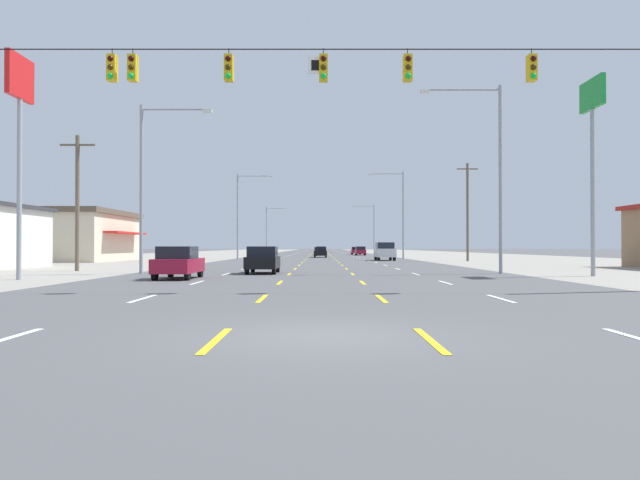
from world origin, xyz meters
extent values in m
plane|color=#4C4C4F|center=(0.00, 66.00, 0.00)|extent=(572.00, 572.00, 0.00)
cube|color=gray|center=(-24.75, 66.00, 0.00)|extent=(28.00, 440.00, 0.01)
cube|color=gray|center=(24.75, 66.00, 0.00)|extent=(28.00, 440.00, 0.01)
cube|color=white|center=(-5.25, -0.50, 0.01)|extent=(0.14, 2.60, 0.01)
cube|color=white|center=(-5.25, 7.00, 0.01)|extent=(0.14, 2.60, 0.01)
cube|color=white|center=(-5.25, 14.50, 0.01)|extent=(0.14, 2.60, 0.01)
cube|color=white|center=(-5.25, 22.00, 0.01)|extent=(0.14, 2.60, 0.01)
cube|color=white|center=(-5.25, 29.50, 0.01)|extent=(0.14, 2.60, 0.01)
cube|color=white|center=(-5.25, 37.00, 0.01)|extent=(0.14, 2.60, 0.01)
cube|color=white|center=(-5.25, 44.50, 0.01)|extent=(0.14, 2.60, 0.01)
cube|color=white|center=(-5.25, 52.00, 0.01)|extent=(0.14, 2.60, 0.01)
cube|color=white|center=(-5.25, 59.50, 0.01)|extent=(0.14, 2.60, 0.01)
cube|color=white|center=(-5.25, 67.00, 0.01)|extent=(0.14, 2.60, 0.01)
cube|color=white|center=(-5.25, 74.50, 0.01)|extent=(0.14, 2.60, 0.01)
cube|color=white|center=(-5.25, 82.00, 0.01)|extent=(0.14, 2.60, 0.01)
cube|color=white|center=(-5.25, 89.50, 0.01)|extent=(0.14, 2.60, 0.01)
cube|color=white|center=(-5.25, 97.00, 0.01)|extent=(0.14, 2.60, 0.01)
cube|color=white|center=(-5.25, 104.50, 0.01)|extent=(0.14, 2.60, 0.01)
cube|color=white|center=(-5.25, 112.00, 0.01)|extent=(0.14, 2.60, 0.01)
cube|color=white|center=(-5.25, 119.50, 0.01)|extent=(0.14, 2.60, 0.01)
cube|color=white|center=(-5.25, 127.00, 0.01)|extent=(0.14, 2.60, 0.01)
cube|color=white|center=(-5.25, 134.50, 0.01)|extent=(0.14, 2.60, 0.01)
cube|color=white|center=(-5.25, 142.00, 0.01)|extent=(0.14, 2.60, 0.01)
cube|color=white|center=(-5.25, 149.50, 0.01)|extent=(0.14, 2.60, 0.01)
cube|color=white|center=(-5.25, 157.00, 0.01)|extent=(0.14, 2.60, 0.01)
cube|color=white|center=(-5.25, 164.50, 0.01)|extent=(0.14, 2.60, 0.01)
cube|color=white|center=(-5.25, 172.00, 0.01)|extent=(0.14, 2.60, 0.01)
cube|color=white|center=(-5.25, 179.50, 0.01)|extent=(0.14, 2.60, 0.01)
cube|color=white|center=(-5.25, 187.00, 0.01)|extent=(0.14, 2.60, 0.01)
cube|color=white|center=(-5.25, 194.50, 0.01)|extent=(0.14, 2.60, 0.01)
cube|color=white|center=(-5.25, 202.00, 0.01)|extent=(0.14, 2.60, 0.01)
cube|color=white|center=(-5.25, 209.50, 0.01)|extent=(0.14, 2.60, 0.01)
cube|color=white|center=(-5.25, 217.00, 0.01)|extent=(0.14, 2.60, 0.01)
cube|color=yellow|center=(-1.75, -0.50, 0.01)|extent=(0.14, 2.60, 0.01)
cube|color=yellow|center=(-1.75, 7.00, 0.01)|extent=(0.14, 2.60, 0.01)
cube|color=yellow|center=(-1.75, 14.50, 0.01)|extent=(0.14, 2.60, 0.01)
cube|color=yellow|center=(-1.75, 22.00, 0.01)|extent=(0.14, 2.60, 0.01)
cube|color=yellow|center=(-1.75, 29.50, 0.01)|extent=(0.14, 2.60, 0.01)
cube|color=yellow|center=(-1.75, 37.00, 0.01)|extent=(0.14, 2.60, 0.01)
cube|color=yellow|center=(-1.75, 44.50, 0.01)|extent=(0.14, 2.60, 0.01)
cube|color=yellow|center=(-1.75, 52.00, 0.01)|extent=(0.14, 2.60, 0.01)
cube|color=yellow|center=(-1.75, 59.50, 0.01)|extent=(0.14, 2.60, 0.01)
cube|color=yellow|center=(-1.75, 67.00, 0.01)|extent=(0.14, 2.60, 0.01)
cube|color=yellow|center=(-1.75, 74.50, 0.01)|extent=(0.14, 2.60, 0.01)
cube|color=yellow|center=(-1.75, 82.00, 0.01)|extent=(0.14, 2.60, 0.01)
cube|color=yellow|center=(-1.75, 89.50, 0.01)|extent=(0.14, 2.60, 0.01)
cube|color=yellow|center=(-1.75, 97.00, 0.01)|extent=(0.14, 2.60, 0.01)
cube|color=yellow|center=(-1.75, 104.50, 0.01)|extent=(0.14, 2.60, 0.01)
cube|color=yellow|center=(-1.75, 112.00, 0.01)|extent=(0.14, 2.60, 0.01)
cube|color=yellow|center=(-1.75, 119.50, 0.01)|extent=(0.14, 2.60, 0.01)
cube|color=yellow|center=(-1.75, 127.00, 0.01)|extent=(0.14, 2.60, 0.01)
cube|color=yellow|center=(-1.75, 134.50, 0.01)|extent=(0.14, 2.60, 0.01)
cube|color=yellow|center=(-1.75, 142.00, 0.01)|extent=(0.14, 2.60, 0.01)
cube|color=yellow|center=(-1.75, 149.50, 0.01)|extent=(0.14, 2.60, 0.01)
cube|color=yellow|center=(-1.75, 157.00, 0.01)|extent=(0.14, 2.60, 0.01)
cube|color=yellow|center=(-1.75, 164.50, 0.01)|extent=(0.14, 2.60, 0.01)
cube|color=yellow|center=(-1.75, 172.00, 0.01)|extent=(0.14, 2.60, 0.01)
cube|color=yellow|center=(-1.75, 179.50, 0.01)|extent=(0.14, 2.60, 0.01)
cube|color=yellow|center=(-1.75, 187.00, 0.01)|extent=(0.14, 2.60, 0.01)
cube|color=yellow|center=(-1.75, 194.50, 0.01)|extent=(0.14, 2.60, 0.01)
cube|color=yellow|center=(-1.75, 202.00, 0.01)|extent=(0.14, 2.60, 0.01)
cube|color=yellow|center=(-1.75, 209.50, 0.01)|extent=(0.14, 2.60, 0.01)
cube|color=yellow|center=(-1.75, 217.00, 0.01)|extent=(0.14, 2.60, 0.01)
cube|color=yellow|center=(1.75, -0.50, 0.01)|extent=(0.14, 2.60, 0.01)
cube|color=yellow|center=(1.75, 7.00, 0.01)|extent=(0.14, 2.60, 0.01)
cube|color=yellow|center=(1.75, 14.50, 0.01)|extent=(0.14, 2.60, 0.01)
cube|color=yellow|center=(1.75, 22.00, 0.01)|extent=(0.14, 2.60, 0.01)
cube|color=yellow|center=(1.75, 29.50, 0.01)|extent=(0.14, 2.60, 0.01)
cube|color=yellow|center=(1.75, 37.00, 0.01)|extent=(0.14, 2.60, 0.01)
cube|color=yellow|center=(1.75, 44.50, 0.01)|extent=(0.14, 2.60, 0.01)
cube|color=yellow|center=(1.75, 52.00, 0.01)|extent=(0.14, 2.60, 0.01)
cube|color=yellow|center=(1.75, 59.50, 0.01)|extent=(0.14, 2.60, 0.01)
cube|color=yellow|center=(1.75, 67.00, 0.01)|extent=(0.14, 2.60, 0.01)
cube|color=yellow|center=(1.75, 74.50, 0.01)|extent=(0.14, 2.60, 0.01)
cube|color=yellow|center=(1.75, 82.00, 0.01)|extent=(0.14, 2.60, 0.01)
cube|color=yellow|center=(1.75, 89.50, 0.01)|extent=(0.14, 2.60, 0.01)
cube|color=yellow|center=(1.75, 97.00, 0.01)|extent=(0.14, 2.60, 0.01)
cube|color=yellow|center=(1.75, 104.50, 0.01)|extent=(0.14, 2.60, 0.01)
cube|color=yellow|center=(1.75, 112.00, 0.01)|extent=(0.14, 2.60, 0.01)
cube|color=yellow|center=(1.75, 119.50, 0.01)|extent=(0.14, 2.60, 0.01)
cube|color=yellow|center=(1.75, 127.00, 0.01)|extent=(0.14, 2.60, 0.01)
cube|color=yellow|center=(1.75, 134.50, 0.01)|extent=(0.14, 2.60, 0.01)
cube|color=yellow|center=(1.75, 142.00, 0.01)|extent=(0.14, 2.60, 0.01)
cube|color=yellow|center=(1.75, 149.50, 0.01)|extent=(0.14, 2.60, 0.01)
cube|color=yellow|center=(1.75, 157.00, 0.01)|extent=(0.14, 2.60, 0.01)
cube|color=yellow|center=(1.75, 164.50, 0.01)|extent=(0.14, 2.60, 0.01)
cube|color=yellow|center=(1.75, 172.00, 0.01)|extent=(0.14, 2.60, 0.01)
cube|color=yellow|center=(1.75, 179.50, 0.01)|extent=(0.14, 2.60, 0.01)
cube|color=yellow|center=(1.75, 187.00, 0.01)|extent=(0.14, 2.60, 0.01)
cube|color=yellow|center=(1.75, 194.50, 0.01)|extent=(0.14, 2.60, 0.01)
cube|color=yellow|center=(1.75, 202.00, 0.01)|extent=(0.14, 2.60, 0.01)
cube|color=yellow|center=(1.75, 209.50, 0.01)|extent=(0.14, 2.60, 0.01)
cube|color=yellow|center=(1.75, 217.00, 0.01)|extent=(0.14, 2.60, 0.01)
cube|color=white|center=(5.25, 7.00, 0.01)|extent=(0.14, 2.60, 0.01)
cube|color=white|center=(5.25, 14.50, 0.01)|extent=(0.14, 2.60, 0.01)
cube|color=white|center=(5.25, 22.00, 0.01)|extent=(0.14, 2.60, 0.01)
cube|color=white|center=(5.25, 29.50, 0.01)|extent=(0.14, 2.60, 0.01)
cube|color=white|center=(5.25, 37.00, 0.01)|extent=(0.14, 2.60, 0.01)
cube|color=white|center=(5.25, 44.50, 0.01)|extent=(0.14, 2.60, 0.01)
cube|color=white|center=(5.25, 52.00, 0.01)|extent=(0.14, 2.60, 0.01)
cube|color=white|center=(5.25, 59.50, 0.01)|extent=(0.14, 2.60, 0.01)
cube|color=white|center=(5.25, 67.00, 0.01)|extent=(0.14, 2.60, 0.01)
cube|color=white|center=(5.25, 74.50, 0.01)|extent=(0.14, 2.60, 0.01)
cube|color=white|center=(5.25, 82.00, 0.01)|extent=(0.14, 2.60, 0.01)
cube|color=white|center=(5.25, 89.50, 0.01)|extent=(0.14, 2.60, 0.01)
cube|color=white|center=(5.25, 97.00, 0.01)|extent=(0.14, 2.60, 0.01)
cube|color=white|center=(5.25, 104.50, 0.01)|extent=(0.14, 2.60, 0.01)
cube|color=white|center=(5.25, 112.00, 0.01)|extent=(0.14, 2.60, 0.01)
cube|color=white|center=(5.25, 119.50, 0.01)|extent=(0.14, 2.60, 0.01)
cube|color=white|center=(5.25, 127.00, 0.01)|extent=(0.14, 2.60, 0.01)
cube|color=white|center=(5.25, 134.50, 0.01)|extent=(0.14, 2.60, 0.01)
cube|color=white|center=(5.25, 142.00, 0.01)|extent=(0.14, 2.60, 0.01)
cube|color=white|center=(5.25, 149.50, 0.01)|extent=(0.14, 2.60, 0.01)
cube|color=white|center=(5.25, 157.00, 0.01)|extent=(0.14, 2.60, 0.01)
cube|color=white|center=(5.25, 164.50, 0.01)|extent=(0.14, 2.60, 0.01)
cube|color=white|center=(5.25, 172.00, 0.01)|extent=(0.14, 2.60, 0.01)
cube|color=white|center=(5.25, 179.50, 0.01)|extent=(0.14, 2.60, 0.01)
cube|color=white|center=(5.25, 187.00, 0.01)|extent=(0.14, 2.60, 0.01)
cube|color=white|center=(5.25, 194.50, 0.01)|extent=(0.14, 2.60, 0.01)
cube|color=white|center=(5.25, 202.00, 0.01)|extent=(0.14, 2.60, 0.01)
cube|color=white|center=(5.25, 209.50, 0.01)|extent=(0.14, 2.60, 0.01)
cube|color=white|center=(5.25, 217.00, 0.01)|extent=(0.14, 2.60, 0.01)
cylinder|color=black|center=(0.00, 10.26, 8.47)|extent=(25.14, 0.04, 0.04)
cube|color=white|center=(-0.17, 10.20, 7.88)|extent=(0.60, 0.04, 0.60)
cube|color=black|center=(-0.17, 10.18, 7.88)|extent=(0.36, 0.01, 0.36)
cube|color=gold|center=(-7.32, 10.16, 7.77)|extent=(0.30, 0.34, 0.92)
cylinder|color=black|center=(-7.32, 10.16, 8.35)|extent=(0.03, 0.03, 0.24)
sphere|color=#2F0402|center=(-7.32, 9.98, 8.05)|extent=(0.20, 0.20, 0.20)
sphere|color=#352202|center=(-7.32, 9.98, 7.75)|extent=(0.20, 0.20, 0.20)
sphere|color=green|center=(-7.32, 9.98, 7.45)|extent=(0.20, 0.20, 0.20)
cube|color=gold|center=(-3.24, 10.16, 7.77)|extent=(0.30, 0.34, 0.92)
cylinder|color=black|center=(-3.24, 10.16, 8.35)|extent=(0.03, 0.03, 0.24)
sphere|color=#2F0402|center=(-3.24, 9.98, 8.05)|extent=(0.20, 0.20, 0.20)
sphere|color=#352202|center=(-3.24, 9.98, 7.75)|extent=(0.20, 0.20, 0.20)
sphere|color=green|center=(-3.24, 9.98, 7.45)|extent=(0.20, 0.20, 0.20)
cube|color=gold|center=(3.01, 10.16, 7.77)|extent=(0.30, 0.34, 0.92)
cylinder|color=black|center=(3.01, 10.16, 8.35)|extent=(0.03, 0.03, 0.24)
sphere|color=#2F0402|center=(3.01, 9.98, 8.05)|extent=(0.20, 0.20, 0.20)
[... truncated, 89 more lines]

